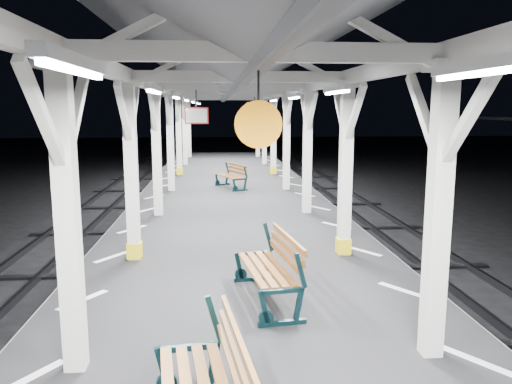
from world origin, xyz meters
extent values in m
plane|color=black|center=(0.00, 0.00, 0.00)|extent=(120.00, 120.00, 0.00)
cube|color=black|center=(0.00, 0.00, 0.50)|extent=(6.00, 50.00, 1.00)
cube|color=silver|center=(-2.45, 0.00, 1.00)|extent=(1.00, 48.00, 0.01)
cube|color=silver|center=(2.45, 0.00, 1.00)|extent=(1.00, 48.00, 0.01)
cube|color=silver|center=(-2.00, -2.00, 2.60)|extent=(0.22, 0.22, 3.20)
cube|color=silver|center=(-2.00, -2.00, 4.26)|extent=(0.40, 0.40, 0.12)
cube|color=silver|center=(-2.00, -1.45, 3.75)|extent=(0.10, 0.99, 0.99)
cube|color=silver|center=(-2.00, -2.55, 3.75)|extent=(0.10, 0.99, 0.99)
cube|color=silver|center=(-2.00, 2.00, 2.60)|extent=(0.22, 0.22, 3.20)
cube|color=silver|center=(-2.00, 2.00, 4.26)|extent=(0.40, 0.40, 0.12)
cube|color=gold|center=(-2.00, 2.00, 1.18)|extent=(0.26, 0.26, 0.30)
cube|color=silver|center=(-2.00, 2.55, 3.75)|extent=(0.10, 0.99, 0.99)
cube|color=silver|center=(-2.00, 1.45, 3.75)|extent=(0.10, 0.99, 0.99)
cube|color=silver|center=(-2.00, 6.00, 2.60)|extent=(0.22, 0.22, 3.20)
cube|color=silver|center=(-2.00, 6.00, 4.26)|extent=(0.40, 0.40, 0.12)
cube|color=silver|center=(-2.00, 6.55, 3.75)|extent=(0.10, 0.99, 0.99)
cube|color=silver|center=(-2.00, 5.45, 3.75)|extent=(0.10, 0.99, 0.99)
cube|color=silver|center=(-2.00, 10.00, 2.60)|extent=(0.22, 0.22, 3.20)
cube|color=silver|center=(-2.00, 10.00, 4.26)|extent=(0.40, 0.40, 0.12)
cube|color=silver|center=(-2.00, 10.55, 3.75)|extent=(0.10, 0.99, 0.99)
cube|color=silver|center=(-2.00, 9.45, 3.75)|extent=(0.10, 0.99, 0.99)
cube|color=silver|center=(-2.00, 14.00, 2.60)|extent=(0.22, 0.22, 3.20)
cube|color=silver|center=(-2.00, 14.00, 4.26)|extent=(0.40, 0.40, 0.12)
cube|color=gold|center=(-2.00, 14.00, 1.18)|extent=(0.26, 0.26, 0.30)
cube|color=silver|center=(-2.00, 14.55, 3.75)|extent=(0.10, 0.99, 0.99)
cube|color=silver|center=(-2.00, 13.45, 3.75)|extent=(0.10, 0.99, 0.99)
cube|color=silver|center=(-2.00, 18.00, 2.60)|extent=(0.22, 0.22, 3.20)
cube|color=silver|center=(-2.00, 18.00, 4.26)|extent=(0.40, 0.40, 0.12)
cube|color=silver|center=(-2.00, 18.55, 3.75)|extent=(0.10, 0.99, 0.99)
cube|color=silver|center=(-2.00, 17.45, 3.75)|extent=(0.10, 0.99, 0.99)
cube|color=silver|center=(-2.00, 22.00, 2.60)|extent=(0.22, 0.22, 3.20)
cube|color=silver|center=(-2.00, 22.00, 4.26)|extent=(0.40, 0.40, 0.12)
cube|color=silver|center=(-2.00, 22.55, 3.75)|extent=(0.10, 0.99, 0.99)
cube|color=silver|center=(-2.00, 21.45, 3.75)|extent=(0.10, 0.99, 0.99)
cube|color=silver|center=(2.00, -2.00, 2.60)|extent=(0.22, 0.22, 3.20)
cube|color=silver|center=(2.00, -2.00, 4.26)|extent=(0.40, 0.40, 0.12)
cube|color=silver|center=(2.00, -1.45, 3.75)|extent=(0.10, 0.99, 0.99)
cube|color=silver|center=(2.00, -2.55, 3.75)|extent=(0.10, 0.99, 0.99)
cube|color=silver|center=(2.00, 2.00, 2.60)|extent=(0.22, 0.22, 3.20)
cube|color=silver|center=(2.00, 2.00, 4.26)|extent=(0.40, 0.40, 0.12)
cube|color=gold|center=(2.00, 2.00, 1.18)|extent=(0.26, 0.26, 0.30)
cube|color=silver|center=(2.00, 2.55, 3.75)|extent=(0.10, 0.99, 0.99)
cube|color=silver|center=(2.00, 1.45, 3.75)|extent=(0.10, 0.99, 0.99)
cube|color=silver|center=(2.00, 6.00, 2.60)|extent=(0.22, 0.22, 3.20)
cube|color=silver|center=(2.00, 6.00, 4.26)|extent=(0.40, 0.40, 0.12)
cube|color=silver|center=(2.00, 6.55, 3.75)|extent=(0.10, 0.99, 0.99)
cube|color=silver|center=(2.00, 5.45, 3.75)|extent=(0.10, 0.99, 0.99)
cube|color=silver|center=(2.00, 10.00, 2.60)|extent=(0.22, 0.22, 3.20)
cube|color=silver|center=(2.00, 10.00, 4.26)|extent=(0.40, 0.40, 0.12)
cube|color=silver|center=(2.00, 10.55, 3.75)|extent=(0.10, 0.99, 0.99)
cube|color=silver|center=(2.00, 9.45, 3.75)|extent=(0.10, 0.99, 0.99)
cube|color=silver|center=(2.00, 14.00, 2.60)|extent=(0.22, 0.22, 3.20)
cube|color=silver|center=(2.00, 14.00, 4.26)|extent=(0.40, 0.40, 0.12)
cube|color=gold|center=(2.00, 14.00, 1.18)|extent=(0.26, 0.26, 0.30)
cube|color=silver|center=(2.00, 14.55, 3.75)|extent=(0.10, 0.99, 0.99)
cube|color=silver|center=(2.00, 13.45, 3.75)|extent=(0.10, 0.99, 0.99)
cube|color=silver|center=(2.00, 18.00, 2.60)|extent=(0.22, 0.22, 3.20)
cube|color=silver|center=(2.00, 18.00, 4.26)|extent=(0.40, 0.40, 0.12)
cube|color=silver|center=(2.00, 18.55, 3.75)|extent=(0.10, 0.99, 0.99)
cube|color=silver|center=(2.00, 17.45, 3.75)|extent=(0.10, 0.99, 0.99)
cube|color=silver|center=(2.00, 22.00, 2.60)|extent=(0.22, 0.22, 3.20)
cube|color=silver|center=(2.00, 22.00, 4.26)|extent=(0.40, 0.40, 0.12)
cube|color=silver|center=(2.00, 22.55, 3.75)|extent=(0.10, 0.99, 0.99)
cube|color=silver|center=(2.00, 21.45, 3.75)|extent=(0.10, 0.99, 0.99)
cube|color=silver|center=(-2.00, 0.00, 4.38)|extent=(0.18, 48.00, 0.24)
cube|color=silver|center=(2.00, 0.00, 4.38)|extent=(0.18, 48.00, 0.24)
cube|color=silver|center=(0.00, -2.00, 4.38)|extent=(4.20, 0.14, 0.20)
cube|color=silver|center=(0.00, 2.00, 4.38)|extent=(4.20, 0.14, 0.20)
cube|color=silver|center=(0.00, 6.00, 4.38)|extent=(4.20, 0.14, 0.20)
cube|color=silver|center=(0.00, 10.00, 4.38)|extent=(4.20, 0.14, 0.20)
cube|color=silver|center=(0.00, 14.00, 4.38)|extent=(4.20, 0.14, 0.20)
cube|color=silver|center=(0.00, 18.00, 4.38)|extent=(4.20, 0.14, 0.20)
cube|color=silver|center=(0.00, 22.00, 4.38)|extent=(4.20, 0.14, 0.20)
cube|color=silver|center=(0.00, 0.00, 5.30)|extent=(0.16, 48.00, 0.20)
cube|color=#505258|center=(-1.30, 0.00, 4.92)|extent=(2.80, 49.00, 1.45)
cube|color=#505258|center=(1.30, 0.00, 4.92)|extent=(2.80, 49.00, 1.45)
cube|color=silver|center=(-1.30, -4.00, 4.10)|extent=(0.10, 1.35, 0.08)
cube|color=white|center=(-1.30, -4.00, 4.05)|extent=(0.05, 1.25, 0.05)
cube|color=silver|center=(-1.30, 0.00, 4.10)|extent=(0.10, 1.35, 0.08)
cube|color=white|center=(-1.30, 0.00, 4.05)|extent=(0.05, 1.25, 0.05)
cube|color=silver|center=(-1.30, 4.00, 4.10)|extent=(0.10, 1.35, 0.08)
cube|color=white|center=(-1.30, 4.00, 4.05)|extent=(0.05, 1.25, 0.05)
cube|color=silver|center=(-1.30, 8.00, 4.10)|extent=(0.10, 1.35, 0.08)
cube|color=white|center=(-1.30, 8.00, 4.05)|extent=(0.05, 1.25, 0.05)
cube|color=silver|center=(-1.30, 12.00, 4.10)|extent=(0.10, 1.35, 0.08)
cube|color=white|center=(-1.30, 12.00, 4.05)|extent=(0.05, 1.25, 0.05)
cube|color=silver|center=(-1.30, 16.00, 4.10)|extent=(0.10, 1.35, 0.08)
cube|color=white|center=(-1.30, 16.00, 4.05)|extent=(0.05, 1.25, 0.05)
cube|color=silver|center=(-1.30, 20.00, 4.10)|extent=(0.10, 1.35, 0.08)
cube|color=white|center=(-1.30, 20.00, 4.05)|extent=(0.05, 1.25, 0.05)
cube|color=silver|center=(1.30, -4.00, 4.10)|extent=(0.10, 1.35, 0.08)
cube|color=white|center=(1.30, -4.00, 4.05)|extent=(0.05, 1.25, 0.05)
cube|color=silver|center=(1.30, 0.00, 4.10)|extent=(0.10, 1.35, 0.08)
cube|color=white|center=(1.30, 0.00, 4.05)|extent=(0.05, 1.25, 0.05)
cube|color=silver|center=(1.30, 4.00, 4.10)|extent=(0.10, 1.35, 0.08)
cube|color=white|center=(1.30, 4.00, 4.05)|extent=(0.05, 1.25, 0.05)
cube|color=silver|center=(1.30, 8.00, 4.10)|extent=(0.10, 1.35, 0.08)
cube|color=white|center=(1.30, 8.00, 4.05)|extent=(0.05, 1.25, 0.05)
cube|color=silver|center=(1.30, 12.00, 4.10)|extent=(0.10, 1.35, 0.08)
cube|color=white|center=(1.30, 12.00, 4.05)|extent=(0.05, 1.25, 0.05)
cube|color=silver|center=(1.30, 16.00, 4.10)|extent=(0.10, 1.35, 0.08)
cube|color=white|center=(1.30, 16.00, 4.05)|extent=(0.05, 1.25, 0.05)
cube|color=silver|center=(1.30, 20.00, 4.10)|extent=(0.10, 1.35, 0.08)
cube|color=white|center=(1.30, 20.00, 4.05)|extent=(0.05, 1.25, 0.05)
cylinder|color=black|center=(0.00, -2.00, 4.05)|extent=(0.02, 0.02, 0.30)
cylinder|color=orange|center=(0.00, -2.00, 3.65)|extent=(0.50, 0.04, 0.50)
cylinder|color=black|center=(-0.85, 3.47, 4.02)|extent=(0.02, 0.02, 0.36)
cube|color=red|center=(-0.85, 3.47, 3.67)|extent=(0.50, 0.03, 0.35)
cube|color=white|center=(-0.85, 3.47, 3.67)|extent=(0.44, 0.04, 0.29)
cylinder|color=black|center=(0.92, 10.53, 4.02)|extent=(0.02, 0.02, 0.36)
cube|color=red|center=(0.92, 10.53, 3.67)|extent=(0.50, 0.03, 0.35)
cube|color=white|center=(0.92, 10.53, 3.67)|extent=(0.44, 0.05, 0.29)
cube|color=black|center=(14.00, 22.00, 1.65)|extent=(0.20, 0.20, 3.30)
sphere|color=silver|center=(14.00, 22.00, 3.22)|extent=(0.20, 0.20, 0.20)
cube|color=black|center=(-0.98, -2.63, 1.26)|extent=(0.18, 0.08, 0.53)
cube|color=black|center=(-0.51, -2.57, 1.26)|extent=(0.17, 0.08, 0.53)
cube|color=black|center=(-0.48, -2.56, 1.77)|extent=(0.19, 0.08, 0.50)
cube|color=brown|center=(-0.32, -3.47, 1.68)|extent=(0.28, 1.73, 0.11)
cube|color=brown|center=(-0.30, -3.46, 1.82)|extent=(0.28, 1.73, 0.11)
cube|color=brown|center=(-0.28, -3.46, 1.97)|extent=(0.28, 1.73, 0.11)
cube|color=black|center=(0.39, -1.10, 1.03)|extent=(0.66, 0.16, 0.07)
cube|color=black|center=(0.15, -1.13, 1.25)|extent=(0.18, 0.08, 0.51)
cube|color=black|center=(0.61, -1.07, 1.25)|extent=(0.16, 0.08, 0.51)
cube|color=black|center=(0.63, -1.07, 1.74)|extent=(0.18, 0.08, 0.48)
cube|color=black|center=(0.15, 0.64, 1.03)|extent=(0.66, 0.16, 0.07)
cube|color=black|center=(-0.09, 0.61, 1.25)|extent=(0.18, 0.08, 0.51)
cube|color=black|center=(0.37, 0.67, 1.25)|extent=(0.16, 0.08, 0.51)
cube|color=black|center=(0.39, 0.67, 1.74)|extent=(0.18, 0.08, 0.48)
cube|color=brown|center=(0.05, -0.26, 1.49)|extent=(0.33, 1.67, 0.04)
cube|color=brown|center=(0.19, -0.24, 1.49)|extent=(0.33, 1.67, 0.04)
cube|color=brown|center=(0.34, -0.22, 1.49)|extent=(0.33, 1.67, 0.04)
cube|color=brown|center=(0.48, -0.20, 1.49)|extent=(0.33, 1.67, 0.04)
cube|color=brown|center=(0.55, -0.19, 1.65)|extent=(0.28, 1.66, 0.10)
cube|color=brown|center=(0.57, -0.19, 1.79)|extent=(0.28, 1.66, 0.10)
cube|color=brown|center=(0.60, -0.19, 1.93)|extent=(0.28, 1.66, 0.10)
cube|color=black|center=(0.36, 9.69, 1.03)|extent=(0.55, 0.28, 0.06)
cube|color=black|center=(0.17, 9.61, 1.22)|extent=(0.15, 0.10, 0.44)
cube|color=black|center=(0.54, 9.77, 1.22)|extent=(0.14, 0.10, 0.44)
cube|color=black|center=(0.55, 9.77, 1.64)|extent=(0.16, 0.10, 0.42)
cube|color=black|center=(-0.24, 11.10, 1.03)|extent=(0.55, 0.28, 0.06)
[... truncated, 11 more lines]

